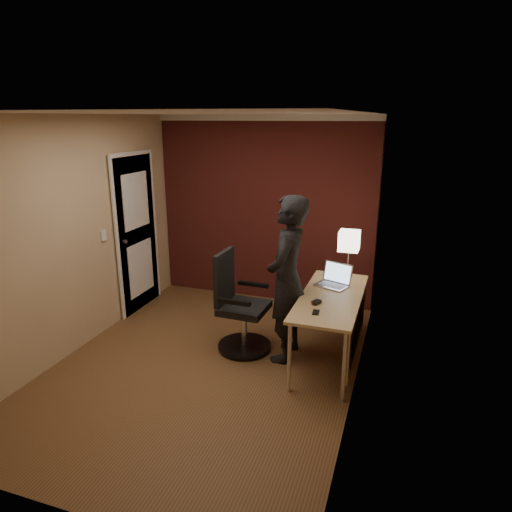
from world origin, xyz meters
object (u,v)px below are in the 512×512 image
office_chair (238,308)px  mouse (316,302)px  desk_lamp (349,241)px  person (287,280)px  laptop (335,279)px  phone (316,312)px  desk (338,308)px

office_chair → mouse: bearing=-12.6°
desk_lamp → person: (-0.52, -0.69, -0.27)m
laptop → phone: (-0.04, -0.79, -0.06)m
desk → office_chair: (-1.06, -0.06, -0.12)m
mouse → phone: bearing=-56.6°
desk_lamp → phone: bearing=-97.2°
desk_lamp → person: 0.91m
laptop → phone: 0.79m
desk_lamp → laptop: bearing=-107.5°
phone → person: (-0.39, 0.41, 0.14)m
laptop → person: size_ratio=0.23×
desk → laptop: size_ratio=3.75×
laptop → person: person is taller
desk_lamp → laptop: 0.47m
mouse → office_chair: bearing=-169.8°
laptop → mouse: bearing=-98.1°
desk → phone: 0.50m
desk → mouse: (-0.18, -0.26, 0.14)m
office_chair → laptop: bearing=21.6°
laptop → mouse: laptop is taller
laptop → person: (-0.43, -0.38, 0.08)m
office_chair → person: bearing=-0.3°
mouse → office_chair: 0.95m
desk → office_chair: 1.07m
desk → laptop: 0.39m
desk_lamp → laptop: desk_lamp is taller
desk → desk_lamp: (0.00, 0.63, 0.55)m
phone → office_chair: 1.04m
desk_lamp → office_chair: 1.43m
phone → office_chair: office_chair is taller
desk → phone: size_ratio=13.04×
desk → desk_lamp: desk_lamp is taller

